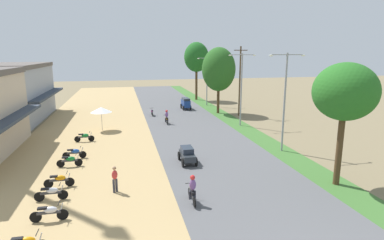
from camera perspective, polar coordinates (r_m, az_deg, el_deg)
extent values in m
cube|color=#2D3847|center=(28.22, -29.89, -0.01)|extent=(1.20, 13.98, 0.25)
cube|color=#999EA8|center=(44.35, -29.31, 4.07)|extent=(6.28, 13.98, 6.40)
cube|color=#2D3847|center=(43.43, -24.56, 4.22)|extent=(1.20, 13.98, 0.25)
cube|color=#59514C|center=(44.09, -29.78, 8.50)|extent=(6.48, 14.18, 0.50)
cube|color=black|center=(15.44, -29.06, -18.30)|extent=(0.44, 0.20, 0.10)
cylinder|color=#A5A8AD|center=(15.30, -25.81, -18.98)|extent=(0.26, 0.05, 0.68)
cylinder|color=black|center=(15.14, -26.18, -17.76)|extent=(0.04, 0.54, 0.04)
cylinder|color=black|center=(17.54, -22.33, -15.52)|extent=(0.56, 0.06, 0.56)
cylinder|color=black|center=(17.81, -26.41, -15.47)|extent=(0.56, 0.06, 0.56)
cube|color=#333338|center=(17.59, -24.44, -14.98)|extent=(1.12, 0.12, 0.12)
ellipsoid|color=silver|center=(17.51, -24.22, -14.57)|extent=(0.64, 0.28, 0.32)
cube|color=black|center=(17.54, -25.44, -14.21)|extent=(0.44, 0.20, 0.10)
cylinder|color=#A5A8AD|center=(17.44, -22.61, -14.73)|extent=(0.26, 0.05, 0.68)
cylinder|color=black|center=(17.29, -22.91, -13.63)|extent=(0.04, 0.54, 0.04)
cylinder|color=black|center=(19.71, -22.29, -12.39)|extent=(0.56, 0.06, 0.56)
cylinder|color=black|center=(19.97, -25.88, -12.39)|extent=(0.56, 0.06, 0.56)
cube|color=#333338|center=(19.76, -24.14, -11.92)|extent=(1.12, 0.12, 0.12)
ellipsoid|color=silver|center=(19.69, -23.94, -11.55)|extent=(0.64, 0.28, 0.32)
cube|color=black|center=(19.72, -25.02, -11.23)|extent=(0.44, 0.20, 0.10)
cylinder|color=#A5A8AD|center=(19.61, -22.53, -11.67)|extent=(0.26, 0.05, 0.68)
cylinder|color=black|center=(19.48, -22.80, -10.67)|extent=(0.04, 0.54, 0.04)
cylinder|color=black|center=(21.34, -21.20, -10.39)|extent=(0.56, 0.06, 0.56)
cylinder|color=black|center=(21.58, -24.51, -10.43)|extent=(0.56, 0.06, 0.56)
cube|color=#333338|center=(21.39, -22.91, -9.97)|extent=(1.12, 0.12, 0.12)
ellipsoid|color=orange|center=(21.32, -22.72, -9.62)|extent=(0.64, 0.28, 0.32)
cube|color=black|center=(21.35, -23.71, -9.33)|extent=(0.44, 0.20, 0.10)
cylinder|color=#A5A8AD|center=(21.26, -21.42, -9.72)|extent=(0.26, 0.05, 0.68)
cylinder|color=black|center=(21.14, -21.66, -8.79)|extent=(0.04, 0.54, 0.04)
cylinder|color=black|center=(24.71, -19.81, -7.21)|extent=(0.56, 0.06, 0.56)
cylinder|color=black|center=(24.91, -22.66, -7.29)|extent=(0.56, 0.06, 0.56)
cube|color=#333338|center=(24.74, -21.27, -6.86)|extent=(1.12, 0.12, 0.12)
ellipsoid|color=#14722D|center=(24.69, -21.11, -6.55)|extent=(0.64, 0.28, 0.32)
cube|color=black|center=(24.71, -21.96, -6.30)|extent=(0.44, 0.20, 0.10)
cylinder|color=#A5A8AD|center=(24.63, -19.99, -6.62)|extent=(0.26, 0.05, 0.68)
cylinder|color=black|center=(24.53, -20.19, -5.81)|extent=(0.04, 0.54, 0.04)
cylinder|color=black|center=(26.42, -19.13, -5.92)|extent=(0.56, 0.06, 0.56)
cylinder|color=black|center=(26.61, -21.79, -6.00)|extent=(0.56, 0.06, 0.56)
cube|color=#333338|center=(26.45, -20.49, -5.59)|extent=(1.12, 0.12, 0.12)
ellipsoid|color=#1E4CA5|center=(26.40, -20.34, -5.29)|extent=(0.64, 0.28, 0.32)
cube|color=black|center=(26.42, -21.14, -5.07)|extent=(0.44, 0.20, 0.10)
cylinder|color=#A5A8AD|center=(26.35, -19.30, -5.36)|extent=(0.26, 0.05, 0.68)
cylinder|color=black|center=(26.26, -19.49, -4.60)|extent=(0.04, 0.54, 0.04)
cylinder|color=black|center=(31.03, -17.73, -3.18)|extent=(0.56, 0.06, 0.56)
cylinder|color=black|center=(31.17, -20.00, -3.27)|extent=(0.56, 0.06, 0.56)
cube|color=#333338|center=(31.05, -18.89, -2.90)|extent=(1.12, 0.12, 0.12)
ellipsoid|color=#14722D|center=(31.01, -18.76, -2.65)|extent=(0.64, 0.28, 0.32)
cube|color=black|center=(31.02, -19.43, -2.46)|extent=(0.44, 0.20, 0.10)
cylinder|color=#A5A8AD|center=(30.97, -17.87, -2.70)|extent=(0.26, 0.05, 0.68)
cylinder|color=black|center=(30.88, -18.02, -2.04)|extent=(0.04, 0.54, 0.04)
cylinder|color=#99999E|center=(34.79, -15.98, -0.15)|extent=(0.05, 0.05, 2.10)
cone|color=white|center=(34.56, -16.10, 1.79)|extent=(2.20, 2.20, 0.55)
cylinder|color=#33333D|center=(19.61, -13.94, -11.52)|extent=(0.14, 0.14, 0.82)
cylinder|color=#33333D|center=(19.69, -13.48, -11.40)|extent=(0.14, 0.14, 0.82)
ellipsoid|color=#BF3333|center=(19.39, -13.81, -9.59)|extent=(0.43, 0.39, 0.56)
sphere|color=#9E7556|center=(19.24, -13.87, -8.45)|extent=(0.22, 0.22, 0.22)
cylinder|color=#4C351E|center=(21.55, 25.11, -4.39)|extent=(0.38, 0.38, 4.91)
ellipsoid|color=#266820|center=(20.91, 25.94, 4.63)|extent=(3.77, 3.77, 3.48)
cylinder|color=#4C351E|center=(43.26, 4.76, 4.11)|extent=(0.36, 0.36, 4.34)
ellipsoid|color=#265B1E|center=(42.90, 4.85, 9.11)|extent=(4.50, 4.50, 5.84)
cylinder|color=#4C351E|center=(55.52, 0.80, 6.77)|extent=(0.40, 0.40, 5.99)
ellipsoid|color=#1E5C1F|center=(55.29, 0.81, 11.31)|extent=(4.24, 4.24, 5.07)
cylinder|color=gray|center=(27.05, 16.35, 2.93)|extent=(0.16, 0.16, 8.14)
cylinder|color=gray|center=(26.40, 15.51, 11.32)|extent=(1.40, 0.08, 0.08)
ellipsoid|color=silver|center=(26.09, 14.11, 11.24)|extent=(0.36, 0.20, 0.14)
cylinder|color=gray|center=(27.08, 18.18, 11.17)|extent=(1.40, 0.08, 0.08)
ellipsoid|color=silver|center=(27.44, 19.45, 10.95)|extent=(0.36, 0.20, 0.14)
cylinder|color=gray|center=(35.77, 8.88, 5.35)|extent=(0.16, 0.16, 8.07)
cylinder|color=gray|center=(35.28, 8.01, 11.62)|extent=(1.40, 0.08, 0.08)
ellipsoid|color=silver|center=(35.05, 6.91, 11.53)|extent=(0.36, 0.20, 0.14)
cylinder|color=gray|center=(35.80, 10.16, 11.55)|extent=(1.40, 0.08, 0.08)
ellipsoid|color=silver|center=(36.07, 11.20, 11.40)|extent=(0.36, 0.20, 0.14)
cylinder|color=gray|center=(49.60, 2.72, 6.98)|extent=(0.16, 0.16, 7.46)
cylinder|color=gray|center=(49.23, 1.96, 11.12)|extent=(1.40, 0.08, 0.08)
ellipsoid|color=silver|center=(49.06, 1.15, 11.04)|extent=(0.36, 0.20, 0.14)
cylinder|color=gray|center=(49.60, 3.56, 11.11)|extent=(1.40, 0.08, 0.08)
ellipsoid|color=silver|center=(49.80, 4.34, 11.02)|extent=(0.36, 0.20, 0.14)
cylinder|color=brown|center=(41.69, 8.63, 6.86)|extent=(0.20, 0.20, 9.00)
cube|color=#473323|center=(41.53, 8.81, 12.36)|extent=(1.80, 0.10, 0.10)
cube|color=#282D33|center=(23.79, -0.86, -6.42)|extent=(0.88, 2.25, 0.44)
cube|color=#232B38|center=(23.76, -0.91, -5.38)|extent=(0.81, 1.30, 0.40)
cylinder|color=black|center=(24.54, -2.38, -6.46)|extent=(0.11, 0.64, 0.64)
cylinder|color=black|center=(24.72, -0.11, -6.31)|extent=(0.11, 0.64, 0.64)
cylinder|color=black|center=(23.04, -1.66, -7.72)|extent=(0.11, 0.64, 0.64)
cylinder|color=black|center=(23.23, 0.76, -7.54)|extent=(0.11, 0.64, 0.64)
cube|color=navy|center=(46.14, -1.14, 3.02)|extent=(0.95, 2.40, 0.95)
cube|color=#232B38|center=(45.94, -1.12, 3.80)|extent=(0.87, 2.00, 0.35)
cylinder|color=black|center=(45.50, -0.26, 2.24)|extent=(0.12, 0.68, 0.68)
cylinder|color=black|center=(45.28, -1.59, 2.19)|extent=(0.12, 0.68, 0.68)
cylinder|color=black|center=(47.16, -0.71, 2.59)|extent=(0.12, 0.68, 0.68)
cylinder|color=black|center=(46.96, -1.99, 2.54)|extent=(0.12, 0.68, 0.68)
cylinder|color=black|center=(18.50, -0.44, -13.00)|extent=(0.06, 0.56, 0.56)
cylinder|color=black|center=(17.41, 0.45, -14.69)|extent=(0.06, 0.56, 0.56)
cube|color=#333338|center=(17.87, -0.01, -13.30)|extent=(0.12, 1.12, 0.12)
ellipsoid|color=black|center=(17.89, -0.07, -12.79)|extent=(0.28, 0.64, 0.32)
cube|color=black|center=(17.52, 0.19, -12.92)|extent=(0.20, 0.44, 0.10)
cylinder|color=#A5A8AD|center=(18.33, -0.40, -12.32)|extent=(0.05, 0.26, 0.68)
cylinder|color=black|center=(18.13, -0.36, -11.33)|extent=(0.54, 0.04, 0.04)
ellipsoid|color=#724C8C|center=(17.42, 0.13, -11.62)|extent=(0.36, 0.28, 0.64)
sphere|color=red|center=(17.30, 0.11, -10.35)|extent=(0.28, 0.28, 0.28)
cylinder|color=#2D2D38|center=(17.75, -0.39, -13.42)|extent=(0.12, 0.12, 0.48)
cylinder|color=#2D2D38|center=(17.81, 0.51, -13.34)|extent=(0.12, 0.12, 0.48)
cylinder|color=black|center=(37.50, -4.75, -0.02)|extent=(0.06, 0.56, 0.56)
cylinder|color=black|center=(36.30, -4.48, -0.43)|extent=(0.06, 0.56, 0.56)
cube|color=#333338|center=(36.86, -4.62, 0.05)|extent=(0.12, 1.12, 0.12)
ellipsoid|color=orange|center=(36.91, -4.64, 0.29)|extent=(0.28, 0.64, 0.32)
cube|color=black|center=(36.54, -4.57, 0.36)|extent=(0.20, 0.44, 0.10)
cylinder|color=#A5A8AD|center=(37.39, -4.74, 0.36)|extent=(0.05, 0.26, 0.68)
cylinder|color=black|center=(37.26, -4.74, 0.90)|extent=(0.54, 0.04, 0.04)
ellipsoid|color=#724C8C|center=(36.54, -4.59, 1.00)|extent=(0.36, 0.28, 0.64)
sphere|color=red|center=(36.50, -4.61, 1.63)|extent=(0.28, 0.28, 0.28)
cylinder|color=#2D2D38|center=(36.74, -4.82, 0.04)|extent=(0.12, 0.12, 0.48)
cylinder|color=#2D2D38|center=(36.78, -4.38, 0.06)|extent=(0.12, 0.12, 0.48)
cylinder|color=black|center=(42.43, -7.30, 1.34)|extent=(0.06, 0.56, 0.56)
cylinder|color=black|center=(41.22, -7.14, 1.03)|extent=(0.06, 0.56, 0.56)
cube|color=#333338|center=(41.79, -7.23, 1.43)|extent=(0.12, 1.12, 0.12)
ellipsoid|color=#8C1E8C|center=(41.84, -7.25, 1.64)|extent=(0.28, 0.64, 0.32)
cube|color=black|center=(41.47, -7.20, 1.71)|extent=(0.20, 0.44, 0.10)
cylinder|color=#A5A8AD|center=(42.32, -7.31, 1.68)|extent=(0.05, 0.26, 0.68)
cylinder|color=black|center=(42.20, -7.31, 2.16)|extent=(0.54, 0.04, 0.04)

